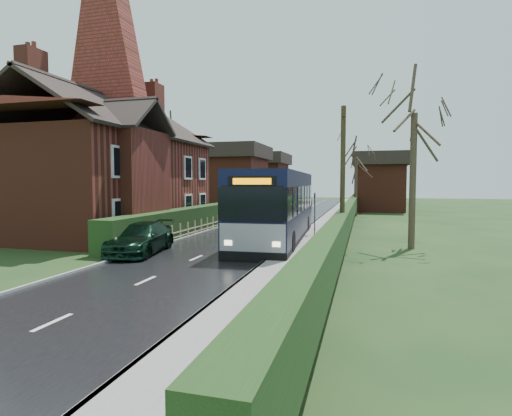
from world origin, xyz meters
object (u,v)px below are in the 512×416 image
(car_silver, at_px, (247,216))
(brick_house, at_px, (111,164))
(telegraph_pole, at_px, (343,178))
(car_green, at_px, (141,238))
(bus, at_px, (277,207))
(bus_stop_sign, at_px, (315,208))

(car_silver, bearing_deg, brick_house, -150.14)
(brick_house, bearing_deg, telegraph_pole, -12.71)
(car_green, bearing_deg, bus, 36.83)
(bus, height_order, car_silver, bus)
(telegraph_pole, bearing_deg, brick_house, 162.52)
(car_green, bearing_deg, telegraph_pole, 9.72)
(car_green, xyz_separation_m, bus_stop_sign, (6.90, 7.48, 1.03))
(bus, height_order, bus_stop_sign, bus)
(brick_house, relative_size, telegraph_pole, 2.19)
(car_silver, xyz_separation_m, bus_stop_sign, (5.50, -4.70, 0.99))
(bus, height_order, telegraph_pole, telegraph_pole)
(car_silver, bearing_deg, telegraph_pole, -61.05)
(car_silver, xyz_separation_m, car_green, (-1.40, -12.18, -0.04))
(car_silver, distance_m, car_green, 12.26)
(car_green, bearing_deg, brick_house, 123.81)
(car_green, xyz_separation_m, telegraph_pole, (8.70, 2.98, 2.69))
(brick_house, height_order, car_green, brick_house)
(bus_stop_sign, relative_size, telegraph_pole, 0.39)
(bus, xyz_separation_m, telegraph_pole, (3.60, -2.31, 1.53))
(brick_house, height_order, car_silver, brick_house)
(brick_house, xyz_separation_m, telegraph_pole, (14.53, -3.28, -1.00))
(brick_house, relative_size, bus_stop_sign, 5.60)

